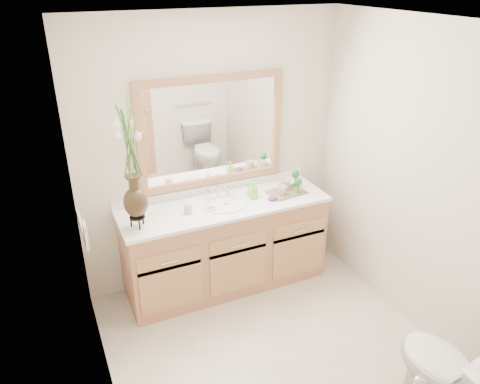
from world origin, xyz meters
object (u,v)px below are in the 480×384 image
toilet (448,377)px  tumbler (188,208)px  flower_vase (130,154)px  tray (287,192)px  soap_bottle (253,191)px

toilet → tumbler: (-1.04, 1.91, 0.51)m
flower_vase → tumbler: size_ratio=10.48×
tray → soap_bottle: bearing=165.3°
toilet → flower_vase: size_ratio=0.82×
tray → tumbler: bearing=171.9°
soap_bottle → tray: soap_bottle is taller
tumbler → soap_bottle: soap_bottle is taller
toilet → tray: (-0.10, 1.91, 0.47)m
tumbler → flower_vase: bearing=-171.7°
toilet → flower_vase: flower_vase is taller
toilet → soap_bottle: size_ratio=5.36×
tray → toilet: bearing=-94.8°
toilet → tumbler: 2.24m
toilet → tumbler: size_ratio=8.64×
flower_vase → tray: 1.51m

